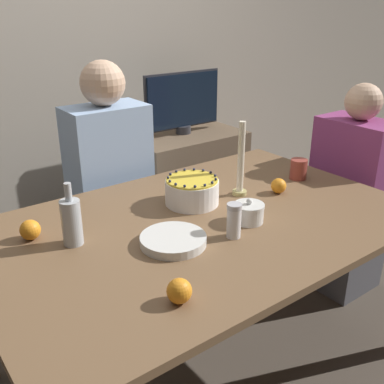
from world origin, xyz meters
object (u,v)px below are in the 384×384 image
cake (192,191)px  sugar_bowl (249,213)px  tv_monitor (183,102)px  person_man_blue_shirt (111,200)px  person_woman_floral (348,205)px  candle (241,165)px  sugar_shaker (234,220)px  bottle (71,221)px

cake → sugar_bowl: (0.07, -0.27, -0.02)m
cake → tv_monitor: bearing=56.1°
person_man_blue_shirt → person_woman_floral: size_ratio=1.10×
candle → cake: bearing=167.7°
sugar_bowl → person_man_blue_shirt: bearing=100.7°
tv_monitor → sugar_shaker: bearing=-118.6°
sugar_bowl → cake: bearing=104.9°
bottle → person_man_blue_shirt: 0.81m
person_man_blue_shirt → person_woman_floral: person_man_blue_shirt is taller
tv_monitor → cake: bearing=-123.9°
candle → person_man_blue_shirt: person_man_blue_shirt is taller
bottle → person_woman_floral: 1.56m
sugar_shaker → person_woman_floral: bearing=11.2°
bottle → person_woman_floral: person_woman_floral is taller
candle → person_woman_floral: person_woman_floral is taller
candle → person_man_blue_shirt: bearing=116.6°
sugar_shaker → tv_monitor: 1.46m
sugar_shaker → tv_monitor: size_ratio=0.23×
person_man_blue_shirt → sugar_bowl: bearing=100.7°
candle → person_man_blue_shirt: size_ratio=0.26×
sugar_bowl → bottle: bottle is taller
sugar_shaker → tv_monitor: bearing=61.4°
sugar_bowl → sugar_shaker: sugar_shaker is taller
cake → sugar_bowl: cake is taller
cake → bottle: bottle is taller
sugar_shaker → person_man_blue_shirt: person_man_blue_shirt is taller
cake → person_man_blue_shirt: (-0.09, 0.59, -0.22)m
candle → bottle: bearing=178.3°
cake → candle: 0.25m
sugar_bowl → candle: candle is taller
candle → person_woman_floral: bearing=-5.6°
cake → candle: candle is taller
person_woman_floral → tv_monitor: person_woman_floral is taller
person_man_blue_shirt → person_woman_floral: 1.29m
person_woman_floral → candle: bearing=84.4°
sugar_bowl → tv_monitor: tv_monitor is taller
cake → person_man_blue_shirt: person_man_blue_shirt is taller
sugar_bowl → person_man_blue_shirt: (-0.16, 0.86, -0.21)m
cake → sugar_bowl: bearing=-75.1°
sugar_shaker → bottle: size_ratio=0.57×
person_man_blue_shirt → tv_monitor: 0.89m
person_man_blue_shirt → cake: bearing=98.8°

